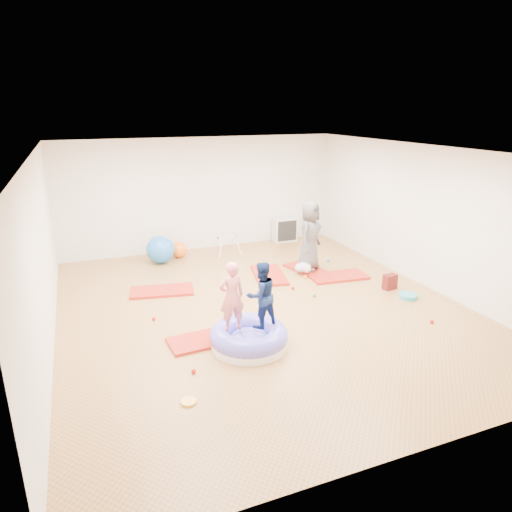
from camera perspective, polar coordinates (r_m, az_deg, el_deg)
name	(u,v)px	position (r m, az deg, el deg)	size (l,w,h in m)	color
room	(262,234)	(7.90, 0.80, 2.82)	(7.01, 8.01, 2.81)	#9D5E35
gym_mat_front_left	(206,339)	(7.30, -6.21, -10.31)	(1.17, 0.58, 0.05)	red
gym_mat_mid_left	(162,291)	(9.23, -11.66, -4.29)	(1.22, 0.61, 0.05)	red
gym_mat_center_back	(269,275)	(9.88, 1.65, -2.37)	(1.24, 0.62, 0.05)	red
gym_mat_right	(338,276)	(9.95, 10.23, -2.51)	(1.23, 0.61, 0.05)	red
gym_mat_rear_right	(307,269)	(10.28, 6.40, -1.67)	(1.08, 0.54, 0.05)	red
inflatable_cushion	(249,338)	(7.05, -0.89, -10.16)	(1.20, 1.20, 0.38)	white
child_pink	(232,293)	(6.71, -3.05, -4.70)	(0.39, 0.26, 1.08)	#EC777D
child_navy	(261,292)	(6.82, 0.66, -4.50)	(0.50, 0.39, 1.03)	navy
adult_caregiver	(309,236)	(10.04, 6.70, 2.53)	(0.74, 0.48, 1.52)	#4E4E4E
infant	(304,268)	(9.96, 5.99, -1.46)	(0.38, 0.39, 0.23)	#B1BFDC
ball_pit_balls	(285,296)	(8.79, 3.70, -5.04)	(4.43, 3.52, 0.07)	blue
exercise_ball_blue	(160,250)	(10.84, -11.87, 0.79)	(0.65, 0.65, 0.65)	blue
exercise_ball_orange	(179,250)	(11.19, -9.61, 0.79)	(0.39, 0.39, 0.39)	orange
infant_play_gym	(227,243)	(11.21, -3.65, 1.69)	(0.62, 0.59, 0.48)	silver
cube_shelf	(285,230)	(12.40, 3.63, 3.30)	(0.63, 0.31, 0.63)	silver
balance_disc	(408,296)	(9.23, 18.48, -4.78)	(0.35, 0.35, 0.08)	teal
backpack	(390,282)	(9.53, 16.39, -3.12)	(0.27, 0.16, 0.31)	maroon
yellow_toy	(189,402)	(5.98, -8.41, -17.56)	(0.20, 0.20, 0.03)	#EBA316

